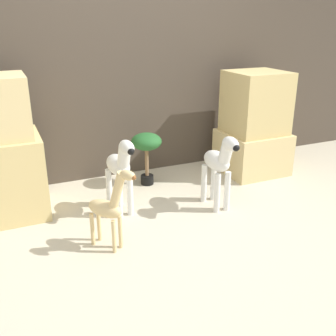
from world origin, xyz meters
The scene contains 8 objects.
ground_plane centered at (0.00, 0.00, 0.00)m, with size 14.00×14.00×0.00m, color beige.
wall_back centered at (0.00, 1.39, 1.10)m, with size 6.40×0.08×2.20m.
rock_pillar_left centered at (-1.21, 0.88, 0.52)m, with size 0.62×0.59×1.13m.
rock_pillar_right centered at (1.21, 0.88, 0.49)m, with size 0.62×0.59×1.04m.
zebra_right centered at (0.44, 0.27, 0.40)m, with size 0.16×0.46×0.67m.
zebra_left centered at (-0.34, 0.51, 0.40)m, with size 0.19×0.47×0.67m.
giraffe_figurine centered at (-0.57, 0.02, 0.33)m, with size 0.31×0.38×0.62m.
potted_palm_front centered at (0.07, 0.99, 0.40)m, with size 0.29×0.29×0.52m.
Camera 1 is at (-1.17, -2.35, 1.53)m, focal length 42.00 mm.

